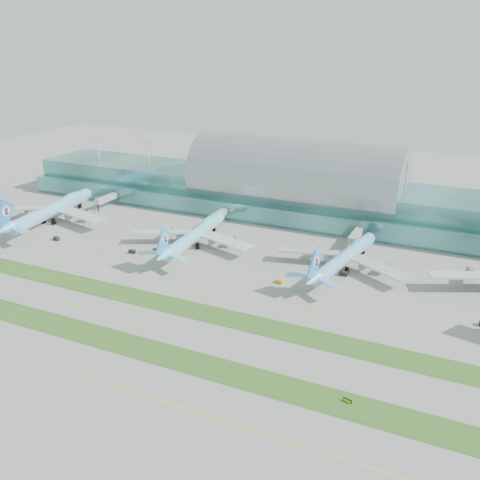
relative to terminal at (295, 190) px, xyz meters
The scene contains 18 objects.
ground 129.58m from the terminal, 90.00° to the right, with size 700.00×700.00×0.00m, color gray.
terminal is the anchor object (origin of this frame).
grass_strip_near 157.43m from the terminal, 90.00° to the right, with size 420.00×12.00×0.08m, color #2D591E.
grass_strip_far 127.58m from the terminal, 90.00° to the right, with size 420.00×12.00×0.08m, color #2D591E.
taxiline_a 177.36m from the terminal, 90.00° to the right, with size 420.00×0.35×0.01m, color yellow.
taxiline_b 143.50m from the terminal, 90.00° to the right, with size 420.00×0.35×0.01m, color yellow.
taxiline_c 111.70m from the terminal, 90.01° to the right, with size 420.00×0.35×0.01m, color yellow.
taxiline_d 89.92m from the terminal, 90.01° to the right, with size 420.00×0.35×0.01m, color yellow.
airliner_a 135.48m from the terminal, 149.25° to the right, with size 72.54×83.01×22.88m.
airliner_b 73.44m from the terminal, 111.32° to the right, with size 63.36×72.12×19.84m.
airliner_c 80.40m from the terminal, 54.31° to the right, with size 60.49×69.30×19.12m.
gse_a 148.91m from the terminal, 150.55° to the right, with size 3.98×2.01×1.75m, color #EBB00D.
gse_b 131.56m from the terminal, 135.57° to the right, with size 3.62×1.87×1.71m, color black.
gse_c 102.99m from the terminal, 118.46° to the right, with size 3.37×1.64×1.60m, color black.
gse_d 93.07m from the terminal, 115.57° to the right, with size 2.97×1.62×1.40m, color black.
gse_e 95.62m from the terminal, 73.99° to the right, with size 3.19×1.56×1.36m, color orange.
gse_f 87.89m from the terminal, 56.35° to the right, with size 3.43×1.87×1.78m, color black.
taxiway_sign_east 171.49m from the terminal, 65.33° to the right, with size 2.68×0.96×1.14m.
Camera 1 is at (96.76, -150.54, 94.60)m, focal length 40.00 mm.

